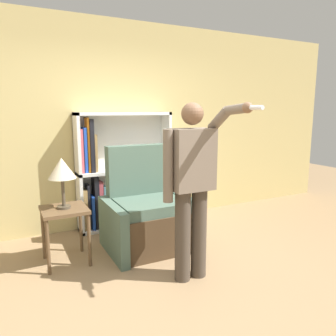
{
  "coord_description": "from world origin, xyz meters",
  "views": [
    {
      "loc": [
        -1.29,
        -2.36,
        1.62
      ],
      "look_at": [
        0.2,
        0.59,
        1.02
      ],
      "focal_mm": 35.0,
      "sensor_mm": 36.0,
      "label": 1
    }
  ],
  "objects_px": {
    "table_lamp": "(62,170)",
    "side_table": "(65,217)",
    "armchair": "(147,215)",
    "person_standing": "(192,182)",
    "bookcase": "(114,175)"
  },
  "relations": [
    {
      "from": "person_standing",
      "to": "side_table",
      "type": "bearing_deg",
      "value": 138.8
    },
    {
      "from": "bookcase",
      "to": "armchair",
      "type": "relative_size",
      "value": 1.33
    },
    {
      "from": "person_standing",
      "to": "bookcase",
      "type": "bearing_deg",
      "value": 97.16
    },
    {
      "from": "side_table",
      "to": "bookcase",
      "type": "bearing_deg",
      "value": 45.12
    },
    {
      "from": "table_lamp",
      "to": "side_table",
      "type": "bearing_deg",
      "value": 0.0
    },
    {
      "from": "bookcase",
      "to": "armchair",
      "type": "distance_m",
      "value": 0.9
    },
    {
      "from": "armchair",
      "to": "side_table",
      "type": "distance_m",
      "value": 0.95
    },
    {
      "from": "person_standing",
      "to": "side_table",
      "type": "relative_size",
      "value": 2.8
    },
    {
      "from": "armchair",
      "to": "person_standing",
      "type": "relative_size",
      "value": 0.71
    },
    {
      "from": "person_standing",
      "to": "side_table",
      "type": "height_order",
      "value": "person_standing"
    },
    {
      "from": "person_standing",
      "to": "table_lamp",
      "type": "distance_m",
      "value": 1.35
    },
    {
      "from": "side_table",
      "to": "armchair",
      "type": "bearing_deg",
      "value": -0.07
    },
    {
      "from": "bookcase",
      "to": "person_standing",
      "type": "xyz_separation_m",
      "value": [
        0.21,
        -1.7,
        0.21
      ]
    },
    {
      "from": "bookcase",
      "to": "person_standing",
      "type": "distance_m",
      "value": 1.73
    },
    {
      "from": "side_table",
      "to": "table_lamp",
      "type": "bearing_deg",
      "value": 180.0
    }
  ]
}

